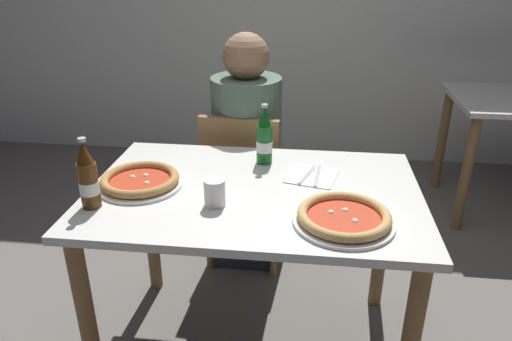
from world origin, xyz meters
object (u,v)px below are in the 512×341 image
pizza_margherita_near (344,217)px  beer_bottle_left (88,179)px  chair_behind_table (245,181)px  pizza_marinara_far (140,181)px  beer_bottle_center (264,139)px  napkin_with_cutlery (312,176)px  dining_table_main (254,216)px  diner_seated (247,159)px  paper_cup (215,193)px

pizza_margherita_near → beer_bottle_left: 0.84m
chair_behind_table → pizza_marinara_far: bearing=69.9°
pizza_marinara_far → beer_bottle_center: 0.51m
chair_behind_table → pizza_margherita_near: bearing=122.7°
pizza_margherita_near → napkin_with_cutlery: pizza_margherita_near is taller
dining_table_main → pizza_margherita_near: size_ratio=3.71×
diner_seated → paper_cup: diner_seated is taller
beer_bottle_left → paper_cup: (0.41, 0.06, -0.06)m
dining_table_main → paper_cup: size_ratio=12.63×
diner_seated → beer_bottle_center: 0.51m
beer_bottle_left → napkin_with_cutlery: (0.74, 0.32, -0.10)m
dining_table_main → chair_behind_table: size_ratio=1.41×
pizza_margherita_near → chair_behind_table: bearing=118.0°
dining_table_main → beer_bottle_left: 0.61m
chair_behind_table → diner_seated: size_ratio=0.70×
pizza_margherita_near → beer_bottle_center: 0.55m
chair_behind_table → pizza_marinara_far: chair_behind_table is taller
chair_behind_table → pizza_marinara_far: 0.76m
dining_table_main → paper_cup: 0.24m
chair_behind_table → paper_cup: (0.01, -0.75, 0.32)m
diner_seated → beer_bottle_center: diner_seated is taller
chair_behind_table → pizza_margherita_near: chair_behind_table is taller
chair_behind_table → paper_cup: 0.81m
dining_table_main → paper_cup: bearing=-130.3°
beer_bottle_left → napkin_with_cutlery: size_ratio=1.14×
chair_behind_table → paper_cup: chair_behind_table is taller
napkin_with_cutlery → beer_bottle_left: bearing=-156.3°
dining_table_main → beer_bottle_left: size_ratio=4.86×
beer_bottle_left → dining_table_main: bearing=20.4°
diner_seated → beer_bottle_left: diner_seated is taller
diner_seated → pizza_marinara_far: bearing=-113.7°
beer_bottle_center → diner_seated: bearing=107.4°
diner_seated → napkin_with_cutlery: diner_seated is taller
dining_table_main → diner_seated: 0.67m
dining_table_main → napkin_with_cutlery: size_ratio=5.53×
pizza_marinara_far → paper_cup: size_ratio=3.26×
pizza_marinara_far → beer_bottle_left: beer_bottle_left is taller
beer_bottle_left → paper_cup: beer_bottle_left is taller
pizza_marinara_far → pizza_margherita_near: bearing=-14.1°
dining_table_main → diner_seated: size_ratio=0.99×
pizza_margherita_near → beer_bottle_center: (-0.30, 0.45, 0.08)m
pizza_marinara_far → beer_bottle_left: (-0.11, -0.17, 0.08)m
dining_table_main → beer_bottle_left: (-0.53, -0.20, 0.22)m
paper_cup → dining_table_main: bearing=49.7°
beer_bottle_left → beer_bottle_center: size_ratio=1.00×
pizza_margherita_near → pizza_marinara_far: size_ratio=1.05×
pizza_marinara_far → beer_bottle_center: (0.43, 0.27, 0.08)m
pizza_marinara_far → beer_bottle_center: bearing=31.9°
diner_seated → pizza_margherita_near: (0.43, -0.87, 0.19)m
diner_seated → napkin_with_cutlery: 0.65m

